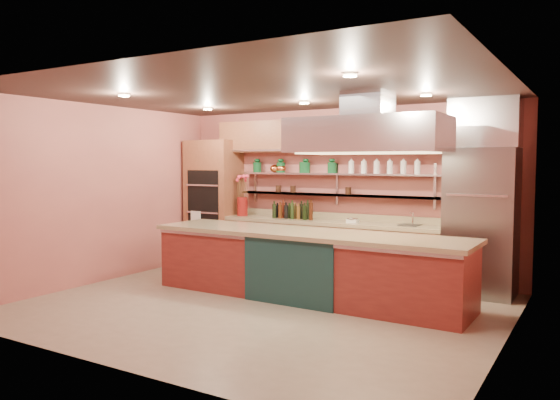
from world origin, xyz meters
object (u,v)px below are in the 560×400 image
Objects in this scene: refrigerator at (481,222)px; flower_vase at (242,206)px; island at (306,265)px; kitchen_scale at (353,219)px; copper_kettle at (275,169)px; green_canister at (304,167)px.

flower_vase is at bearing 179.86° from refrigerator.
island is at bearing -144.98° from refrigerator.
refrigerator is 1.98m from kitchen_scale.
kitchen_scale is 1.80m from copper_kettle.
flower_vase reaches higher than island.
island is 25.68× the size of kitchen_scale.
refrigerator is 12.02× the size of copper_kettle.
kitchen_scale is 1.00× the size of copper_kettle.
refrigerator reaches higher than flower_vase.
copper_kettle is (-1.60, 0.22, 0.81)m from kitchen_scale.
green_canister reaches higher than island.
kitchen_scale is at bearing -7.83° from copper_kettle.
flower_vase reaches higher than kitchen_scale.
refrigerator reaches higher than copper_kettle.
kitchen_scale is (-1.97, 0.01, -0.07)m from refrigerator.
kitchen_scale is (2.15, 0.00, -0.12)m from flower_vase.
kitchen_scale is at bearing 0.00° from flower_vase.
green_canister is at bearing 120.05° from island.
copper_kettle is at bearing 180.00° from green_canister.
refrigerator is at bearing -0.14° from flower_vase.
flower_vase is (-4.13, 0.01, 0.05)m from refrigerator.
refrigerator is at bearing -13.71° from kitchen_scale.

